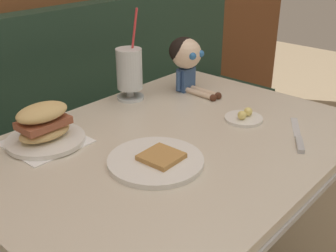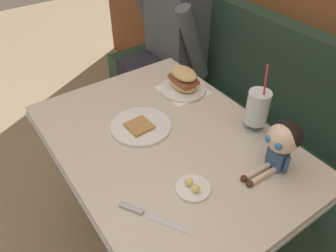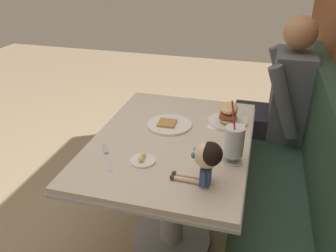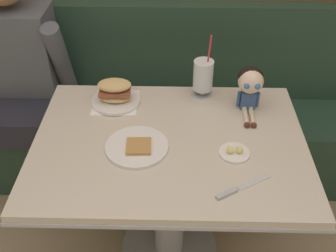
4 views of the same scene
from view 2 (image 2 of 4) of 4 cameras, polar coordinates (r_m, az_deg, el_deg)
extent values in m
cube|color=#233D2D|center=(1.98, 14.25, -6.84)|extent=(2.60, 0.48, 0.45)
cube|color=#233D2D|center=(1.80, 20.97, 6.95)|extent=(2.60, 0.10, 0.55)
cube|color=beige|center=(1.33, 0.01, -2.90)|extent=(1.10, 0.80, 0.03)
cube|color=#B7BABF|center=(1.34, 0.01, -3.62)|extent=(1.11, 0.81, 0.02)
cylinder|color=#A5A8AD|center=(1.59, 0.01, -12.41)|extent=(0.14, 0.14, 0.65)
cylinder|color=gray|center=(1.88, 0.01, -18.92)|extent=(0.48, 0.48, 0.04)
cylinder|color=white|center=(1.38, -4.70, -0.04)|extent=(0.25, 0.25, 0.01)
cube|color=#B78447|center=(1.36, -4.95, 0.02)|extent=(0.10, 0.10, 0.01)
cylinder|color=silver|center=(1.41, 14.41, -0.30)|extent=(0.10, 0.10, 0.01)
cylinder|color=silver|center=(1.40, 14.54, 0.32)|extent=(0.03, 0.03, 0.03)
cylinder|color=silver|center=(1.35, 15.12, 3.11)|extent=(0.09, 0.09, 0.14)
cylinder|color=brown|center=(1.36, 15.02, 2.64)|extent=(0.08, 0.08, 0.11)
cylinder|color=#DB383D|center=(1.28, 16.24, 6.06)|extent=(0.02, 0.04, 0.22)
cube|color=white|center=(1.60, 2.61, 6.17)|extent=(0.20, 0.20, 0.00)
cylinder|color=white|center=(1.60, 2.62, 6.41)|extent=(0.22, 0.22, 0.01)
ellipsoid|color=tan|center=(1.58, 2.64, 7.15)|extent=(0.15, 0.10, 0.04)
cube|color=#995138|center=(1.57, 2.67, 8.01)|extent=(0.14, 0.09, 0.02)
ellipsoid|color=tan|center=(1.55, 2.71, 9.02)|extent=(0.15, 0.10, 0.04)
cylinder|color=white|center=(1.15, 4.32, -10.61)|extent=(0.12, 0.12, 0.01)
sphere|color=#F4E07A|center=(1.14, 3.63, -9.53)|extent=(0.03, 0.03, 0.03)
sphere|color=#F4E07A|center=(1.12, 4.80, -10.65)|extent=(0.03, 0.03, 0.03)
cube|color=silver|center=(1.07, -0.31, -16.24)|extent=(0.13, 0.09, 0.00)
cube|color=#B2B5BA|center=(1.10, -6.32, -13.84)|extent=(0.08, 0.06, 0.01)
cube|color=#385689|center=(1.25, 18.24, -5.32)|extent=(0.07, 0.04, 0.08)
sphere|color=beige|center=(1.18, 19.19, -1.97)|extent=(0.11, 0.11, 0.11)
ellipsoid|color=black|center=(1.19, 19.65, -1.46)|extent=(0.12, 0.11, 0.10)
sphere|color=#2D6BB2|center=(1.16, 16.87, -2.11)|extent=(0.03, 0.03, 0.03)
sphere|color=#2D6BB2|center=(1.14, 18.45, -3.33)|extent=(0.03, 0.03, 0.03)
cylinder|color=beige|center=(1.23, 14.96, -7.55)|extent=(0.02, 0.12, 0.02)
cylinder|color=beige|center=(1.22, 15.89, -8.33)|extent=(0.02, 0.12, 0.02)
sphere|color=#4C2819|center=(1.19, 12.92, -8.78)|extent=(0.03, 0.03, 0.03)
sphere|color=#4C2819|center=(1.18, 13.85, -9.60)|extent=(0.03, 0.03, 0.03)
cylinder|color=#385689|center=(1.26, 16.93, -4.11)|extent=(0.02, 0.02, 0.07)
cylinder|color=#385689|center=(1.23, 19.67, -6.27)|extent=(0.02, 0.02, 0.07)
cube|color=#4C5156|center=(2.17, 1.46, 15.72)|extent=(0.38, 0.24, 0.58)
cube|color=#23232D|center=(2.18, -2.51, 9.32)|extent=(0.34, 0.36, 0.14)
cylinder|color=#4C5156|center=(2.31, -3.11, 17.97)|extent=(0.09, 0.25, 0.48)
cylinder|color=#4C5156|center=(1.97, 4.31, 13.87)|extent=(0.09, 0.25, 0.48)
camera|label=1|loc=(1.65, -41.41, 19.05)|focal=44.94mm
camera|label=3|loc=(1.19, 91.52, -1.19)|focal=36.69mm
camera|label=4|loc=(1.06, -86.06, 16.21)|focal=43.61mm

